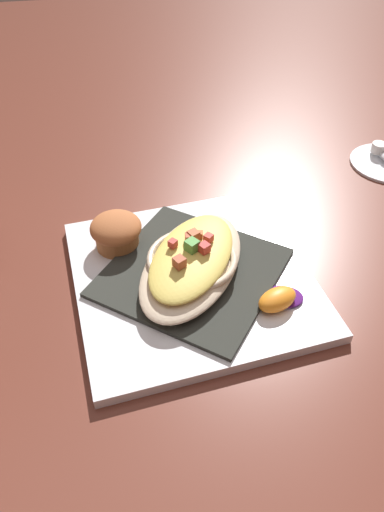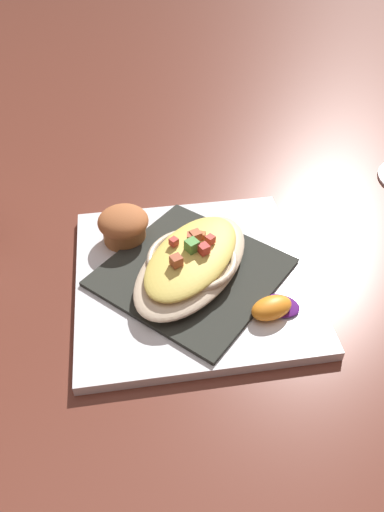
{
  "view_description": "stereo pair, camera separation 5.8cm",
  "coord_description": "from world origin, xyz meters",
  "views": [
    {
      "loc": [
        0.08,
        0.42,
        0.44
      ],
      "look_at": [
        0.0,
        0.0,
        0.04
      ],
      "focal_mm": 33.87,
      "sensor_mm": 36.0,
      "label": 1
    },
    {
      "loc": [
        0.02,
        0.43,
        0.44
      ],
      "look_at": [
        0.0,
        0.0,
        0.04
      ],
      "focal_mm": 33.87,
      "sensor_mm": 36.0,
      "label": 2
    }
  ],
  "objects": [
    {
      "name": "folded_napkin",
      "position": [
        0.0,
        0.0,
        0.02
      ],
      "size": [
        0.28,
        0.28,
        0.01
      ],
      "primitive_type": "cube",
      "rotation": [
        0.0,
        0.0,
        0.89
      ],
      "color": "#2C2E29",
      "rests_on": "square_plate"
    },
    {
      "name": "ground_plane",
      "position": [
        0.0,
        0.0,
        0.0
      ],
      "size": [
        2.6,
        2.6,
        0.0
      ],
      "primitive_type": "plane",
      "color": "brown"
    },
    {
      "name": "square_plate",
      "position": [
        0.0,
        0.0,
        0.01
      ],
      "size": [
        0.31,
        0.31,
        0.01
      ],
      "primitive_type": "cube",
      "rotation": [
        0.0,
        0.0,
        0.1
      ],
      "color": "white",
      "rests_on": "ground_plane"
    },
    {
      "name": "orange_garnish",
      "position": [
        -0.09,
        0.07,
        0.02
      ],
      "size": [
        0.07,
        0.06,
        0.02
      ],
      "color": "#4E186C",
      "rests_on": "square_plate"
    },
    {
      "name": "muffin",
      "position": [
        0.09,
        -0.07,
        0.04
      ],
      "size": [
        0.07,
        0.07,
        0.05
      ],
      "color": "#A56334",
      "rests_on": "square_plate"
    },
    {
      "name": "creamer_cup_0",
      "position": [
        -0.37,
        -0.24,
        0.02
      ],
      "size": [
        0.02,
        0.02,
        0.02
      ],
      "primitive_type": "cylinder",
      "color": "white",
      "rests_on": "creamer_saucer"
    },
    {
      "name": "gratin_dish",
      "position": [
        0.0,
        -0.0,
        0.04
      ],
      "size": [
        0.2,
        0.23,
        0.05
      ],
      "color": "beige",
      "rests_on": "folded_napkin"
    }
  ]
}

